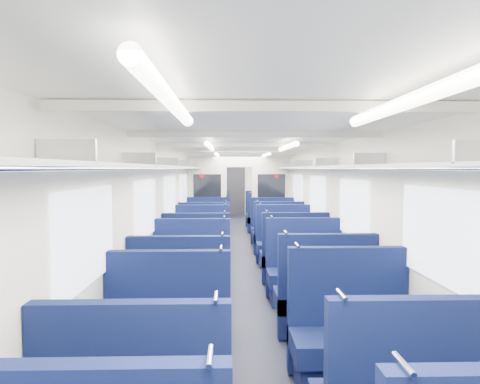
{
  "coord_description": "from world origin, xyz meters",
  "views": [
    {
      "loc": [
        -0.28,
        -8.46,
        1.95
      ],
      "look_at": [
        0.03,
        3.35,
        1.29
      ],
      "focal_mm": 31.45,
      "sensor_mm": 36.0,
      "label": 1
    }
  ],
  "objects_px": {
    "seat_12": "(197,261)",
    "bulkhead": "(239,195)",
    "seat_16": "(205,239)",
    "seat_18": "(208,230)",
    "seat_6": "(166,349)",
    "seat_17": "(278,237)",
    "seat_13": "(294,260)",
    "seat_19": "(273,231)",
    "seat_14": "(202,247)",
    "end_door": "(236,191)",
    "seat_15": "(284,246)",
    "seat_11": "(305,276)",
    "seat_20": "(211,221)",
    "seat_7": "(351,341)",
    "seat_21": "(266,220)",
    "seat_23": "(263,216)",
    "seat_9": "(324,302)",
    "seat_10": "(191,277)",
    "seat_8": "(181,306)",
    "seat_22": "(212,216)"
  },
  "relations": [
    {
      "from": "seat_10",
      "to": "seat_12",
      "type": "xyz_separation_m",
      "value": [
        0.0,
        1.09,
        0.0
      ]
    },
    {
      "from": "seat_7",
      "to": "seat_14",
      "type": "xyz_separation_m",
      "value": [
        -1.66,
        4.63,
        0.0
      ]
    },
    {
      "from": "seat_8",
      "to": "seat_22",
      "type": "bearing_deg",
      "value": 90.0
    },
    {
      "from": "seat_9",
      "to": "end_door",
      "type": "bearing_deg",
      "value": 93.77
    },
    {
      "from": "end_door",
      "to": "seat_17",
      "type": "relative_size",
      "value": 1.6
    },
    {
      "from": "seat_6",
      "to": "seat_8",
      "type": "bearing_deg",
      "value": 90.0
    },
    {
      "from": "seat_6",
      "to": "end_door",
      "type": "bearing_deg",
      "value": 86.56
    },
    {
      "from": "seat_12",
      "to": "seat_15",
      "type": "height_order",
      "value": "same"
    },
    {
      "from": "seat_11",
      "to": "seat_15",
      "type": "bearing_deg",
      "value": 90.0
    },
    {
      "from": "seat_6",
      "to": "seat_17",
      "type": "relative_size",
      "value": 1.0
    },
    {
      "from": "seat_12",
      "to": "seat_14",
      "type": "height_order",
      "value": "same"
    },
    {
      "from": "seat_14",
      "to": "seat_21",
      "type": "relative_size",
      "value": 1.0
    },
    {
      "from": "seat_14",
      "to": "seat_19",
      "type": "distance_m",
      "value": 2.7
    },
    {
      "from": "seat_12",
      "to": "seat_16",
      "type": "xyz_separation_m",
      "value": [
        0.0,
        2.23,
        0.0
      ]
    },
    {
      "from": "seat_17",
      "to": "seat_20",
      "type": "distance_m",
      "value": 3.51
    },
    {
      "from": "seat_19",
      "to": "seat_14",
      "type": "bearing_deg",
      "value": -128.0
    },
    {
      "from": "seat_17",
      "to": "seat_16",
      "type": "bearing_deg",
      "value": -174.37
    },
    {
      "from": "seat_13",
      "to": "seat_17",
      "type": "xyz_separation_m",
      "value": [
        0.0,
        2.34,
        0.0
      ]
    },
    {
      "from": "seat_15",
      "to": "seat_23",
      "type": "distance_m",
      "value": 5.42
    },
    {
      "from": "seat_18",
      "to": "bulkhead",
      "type": "bearing_deg",
      "value": 45.4
    },
    {
      "from": "seat_6",
      "to": "seat_13",
      "type": "distance_m",
      "value": 3.91
    },
    {
      "from": "seat_12",
      "to": "seat_21",
      "type": "distance_m",
      "value": 5.86
    },
    {
      "from": "seat_14",
      "to": "seat_16",
      "type": "relative_size",
      "value": 1.0
    },
    {
      "from": "seat_14",
      "to": "seat_21",
      "type": "height_order",
      "value": "same"
    },
    {
      "from": "seat_21",
      "to": "seat_22",
      "type": "bearing_deg",
      "value": 147.15
    },
    {
      "from": "seat_19",
      "to": "seat_16",
      "type": "bearing_deg",
      "value": -145.03
    },
    {
      "from": "seat_18",
      "to": "seat_21",
      "type": "xyz_separation_m",
      "value": [
        1.66,
        2.06,
        0.0
      ]
    },
    {
      "from": "end_door",
      "to": "seat_13",
      "type": "height_order",
      "value": "end_door"
    },
    {
      "from": "seat_10",
      "to": "seat_17",
      "type": "height_order",
      "value": "same"
    },
    {
      "from": "seat_15",
      "to": "seat_19",
      "type": "xyz_separation_m",
      "value": [
        0.0,
        2.12,
        0.0
      ]
    },
    {
      "from": "seat_14",
      "to": "seat_7",
      "type": "bearing_deg",
      "value": -70.28
    },
    {
      "from": "bulkhead",
      "to": "seat_10",
      "type": "distance_m",
      "value": 5.62
    },
    {
      "from": "seat_8",
      "to": "seat_23",
      "type": "height_order",
      "value": "same"
    },
    {
      "from": "seat_16",
      "to": "bulkhead",
      "type": "bearing_deg",
      "value": 69.1
    },
    {
      "from": "seat_6",
      "to": "seat_15",
      "type": "relative_size",
      "value": 1.0
    },
    {
      "from": "seat_11",
      "to": "seat_23",
      "type": "distance_m",
      "value": 7.72
    },
    {
      "from": "seat_13",
      "to": "seat_8",
      "type": "bearing_deg",
      "value": -124.47
    },
    {
      "from": "seat_13",
      "to": "seat_15",
      "type": "relative_size",
      "value": 1.0
    },
    {
      "from": "seat_7",
      "to": "seat_18",
      "type": "distance_m",
      "value": 7.12
    },
    {
      "from": "seat_6",
      "to": "seat_9",
      "type": "relative_size",
      "value": 1.0
    },
    {
      "from": "seat_6",
      "to": "seat_20",
      "type": "distance_m",
      "value": 8.98
    },
    {
      "from": "seat_6",
      "to": "seat_8",
      "type": "height_order",
      "value": "same"
    },
    {
      "from": "seat_11",
      "to": "seat_20",
      "type": "height_order",
      "value": "same"
    },
    {
      "from": "seat_15",
      "to": "seat_13",
      "type": "bearing_deg",
      "value": -90.0
    },
    {
      "from": "bulkhead",
      "to": "seat_12",
      "type": "height_order",
      "value": "bulkhead"
    },
    {
      "from": "end_door",
      "to": "seat_18",
      "type": "distance_m",
      "value": 6.85
    },
    {
      "from": "seat_12",
      "to": "bulkhead",
      "type": "bearing_deg",
      "value": 79.33
    },
    {
      "from": "seat_16",
      "to": "seat_18",
      "type": "distance_m",
      "value": 1.33
    },
    {
      "from": "seat_12",
      "to": "seat_13",
      "type": "relative_size",
      "value": 1.0
    },
    {
      "from": "seat_9",
      "to": "seat_11",
      "type": "distance_m",
      "value": 1.22
    }
  ]
}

